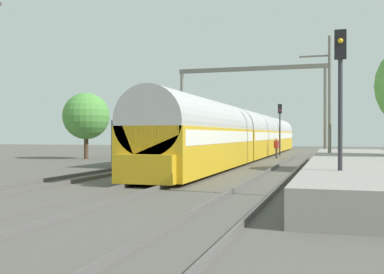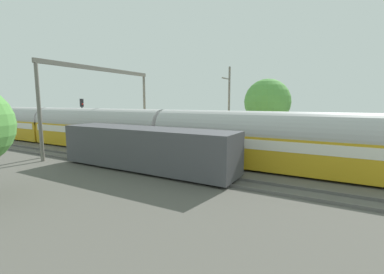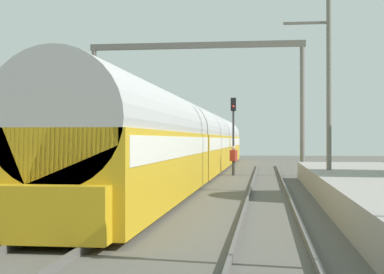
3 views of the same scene
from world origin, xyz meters
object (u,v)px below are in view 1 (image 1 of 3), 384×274
at_px(catenary_gantry, 250,92).
at_px(freight_car, 171,142).
at_px(person_crossing, 277,146).
at_px(railway_signal_far, 280,123).
at_px(railway_signal_near, 340,91).
at_px(passenger_train, 252,135).

bearing_deg(catenary_gantry, freight_car, -115.90).
height_order(person_crossing, railway_signal_far, railway_signal_far).
bearing_deg(freight_car, railway_signal_near, -55.02).
bearing_deg(railway_signal_far, railway_signal_near, -80.43).
distance_m(freight_car, person_crossing, 10.84).
height_order(person_crossing, catenary_gantry, catenary_gantry).
relative_size(passenger_train, person_crossing, 28.44).
distance_m(freight_car, railway_signal_far, 15.52).
bearing_deg(freight_car, railway_signal_far, 66.63).
bearing_deg(person_crossing, railway_signal_far, 128.52).
bearing_deg(railway_signal_far, person_crossing, -86.80).
bearing_deg(person_crossing, catenary_gantry, -142.85).
xyz_separation_m(freight_car, catenary_gantry, (4.20, 8.65, 4.18)).
xyz_separation_m(freight_car, railway_signal_near, (11.21, -16.02, 1.88)).
height_order(freight_car, catenary_gantry, catenary_gantry).
relative_size(railway_signal_far, catenary_gantry, 0.39).
distance_m(passenger_train, railway_signal_far, 5.07).
bearing_deg(catenary_gantry, person_crossing, 1.83).
bearing_deg(person_crossing, passenger_train, -166.65).
bearing_deg(railway_signal_far, catenary_gantry, -109.19).
relative_size(passenger_train, railway_signal_far, 9.94).
relative_size(freight_car, railway_signal_far, 2.63).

